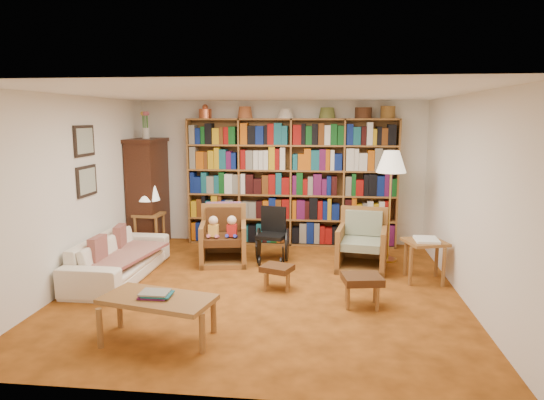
# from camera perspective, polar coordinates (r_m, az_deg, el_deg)

# --- Properties ---
(floor) EXTENTS (5.00, 5.00, 0.00)m
(floor) POSITION_cam_1_polar(r_m,az_deg,el_deg) (6.44, -1.12, -10.42)
(floor) COLOR #AD5A1A
(floor) RESTS_ON ground
(ceiling) EXTENTS (5.00, 5.00, 0.00)m
(ceiling) POSITION_cam_1_polar(r_m,az_deg,el_deg) (6.05, -1.20, 12.41)
(ceiling) COLOR white
(ceiling) RESTS_ON wall_back
(wall_back) EXTENTS (5.00, 0.00, 5.00)m
(wall_back) POSITION_cam_1_polar(r_m,az_deg,el_deg) (8.58, 1.02, 3.23)
(wall_back) COLOR white
(wall_back) RESTS_ON floor
(wall_front) EXTENTS (5.00, 0.00, 5.00)m
(wall_front) POSITION_cam_1_polar(r_m,az_deg,el_deg) (3.71, -6.23, -5.38)
(wall_front) COLOR white
(wall_front) RESTS_ON floor
(wall_left) EXTENTS (0.00, 5.00, 5.00)m
(wall_left) POSITION_cam_1_polar(r_m,az_deg,el_deg) (6.90, -22.20, 0.95)
(wall_left) COLOR white
(wall_left) RESTS_ON floor
(wall_right) EXTENTS (0.00, 5.00, 5.00)m
(wall_right) POSITION_cam_1_polar(r_m,az_deg,el_deg) (6.30, 21.99, 0.20)
(wall_right) COLOR white
(wall_right) RESTS_ON floor
(bookshelf) EXTENTS (3.60, 0.30, 2.42)m
(bookshelf) POSITION_cam_1_polar(r_m,az_deg,el_deg) (8.41, 2.27, 2.55)
(bookshelf) COLOR brown
(bookshelf) RESTS_ON floor
(curio_cabinet) EXTENTS (0.50, 0.95, 2.40)m
(curio_cabinet) POSITION_cam_1_polar(r_m,az_deg,el_deg) (8.65, -14.36, 1.00)
(curio_cabinet) COLOR #3E1E11
(curio_cabinet) RESTS_ON floor
(framed_pictures) EXTENTS (0.03, 0.52, 0.97)m
(framed_pictures) POSITION_cam_1_polar(r_m,az_deg,el_deg) (7.12, -21.09, 4.30)
(framed_pictures) COLOR black
(framed_pictures) RESTS_ON wall_left
(sofa) EXTENTS (1.99, 0.80, 0.58)m
(sofa) POSITION_cam_1_polar(r_m,az_deg,el_deg) (7.12, -17.54, -6.44)
(sofa) COLOR white
(sofa) RESTS_ON floor
(sofa_throw) EXTENTS (0.92, 1.46, 0.04)m
(sofa_throw) POSITION_cam_1_polar(r_m,az_deg,el_deg) (7.10, -17.17, -6.38)
(sofa_throw) COLOR beige
(sofa_throw) RESTS_ON sofa
(cushion_left) EXTENTS (0.16, 0.36, 0.34)m
(cushion_left) POSITION_cam_1_polar(r_m,az_deg,el_deg) (7.44, -17.43, -4.47)
(cushion_left) COLOR maroon
(cushion_left) RESTS_ON sofa
(cushion_right) EXTENTS (0.12, 0.35, 0.35)m
(cushion_right) POSITION_cam_1_polar(r_m,az_deg,el_deg) (6.83, -19.79, -5.85)
(cushion_right) COLOR maroon
(cushion_right) RESTS_ON sofa
(side_table_lamp) EXTENTS (0.47, 0.47, 0.62)m
(side_table_lamp) POSITION_cam_1_polar(r_m,az_deg,el_deg) (8.43, -14.23, -2.58)
(side_table_lamp) COLOR brown
(side_table_lamp) RESTS_ON floor
(table_lamp) EXTENTS (0.38, 0.38, 0.52)m
(table_lamp) POSITION_cam_1_polar(r_m,az_deg,el_deg) (8.34, -14.38, 0.85)
(table_lamp) COLOR gold
(table_lamp) RESTS_ON side_table_lamp
(armchair_leather) EXTENTS (0.83, 0.86, 0.89)m
(armchair_leather) POSITION_cam_1_polar(r_m,az_deg,el_deg) (7.55, -5.60, -4.52)
(armchair_leather) COLOR brown
(armchair_leather) RESTS_ON floor
(armchair_sage) EXTENTS (0.81, 0.84, 0.88)m
(armchair_sage) POSITION_cam_1_polar(r_m,az_deg,el_deg) (7.35, 10.45, -5.27)
(armchair_sage) COLOR brown
(armchair_sage) RESTS_ON floor
(wheelchair) EXTENTS (0.49, 0.67, 0.84)m
(wheelchair) POSITION_cam_1_polar(r_m,az_deg,el_deg) (7.58, 0.08, -4.31)
(wheelchair) COLOR black
(wheelchair) RESTS_ON floor
(floor_lamp) EXTENTS (0.46, 0.46, 1.72)m
(floor_lamp) POSITION_cam_1_polar(r_m,az_deg,el_deg) (7.59, 13.85, 3.88)
(floor_lamp) COLOR gold
(floor_lamp) RESTS_ON floor
(side_table_papers) EXTENTS (0.63, 0.63, 0.60)m
(side_table_papers) POSITION_cam_1_polar(r_m,az_deg,el_deg) (6.92, 17.54, -5.33)
(side_table_papers) COLOR brown
(side_table_papers) RESTS_ON floor
(footstool_a) EXTENTS (0.46, 0.43, 0.32)m
(footstool_a) POSITION_cam_1_polar(r_m,az_deg,el_deg) (6.35, 0.60, -8.21)
(footstool_a) COLOR #452812
(footstool_a) RESTS_ON floor
(footstool_b) EXTENTS (0.51, 0.45, 0.38)m
(footstool_b) POSITION_cam_1_polar(r_m,az_deg,el_deg) (5.88, 10.57, -9.37)
(footstool_b) COLOR #452812
(footstool_b) RESTS_ON floor
(coffee_table) EXTENTS (1.20, 0.79, 0.50)m
(coffee_table) POSITION_cam_1_polar(r_m,az_deg,el_deg) (5.06, -13.29, -11.60)
(coffee_table) COLOR brown
(coffee_table) RESTS_ON floor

